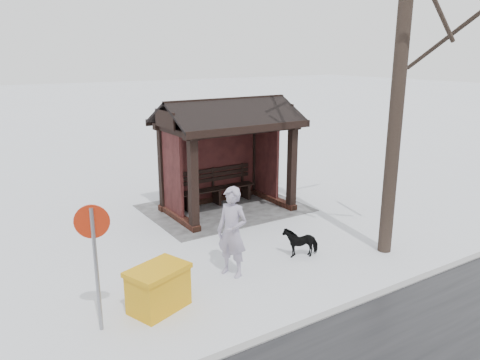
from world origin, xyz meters
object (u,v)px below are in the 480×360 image
(pedestrian, at_px, (232,232))
(dog, at_px, (300,241))
(road_sign, at_px, (94,240))
(bus_shelter, at_px, (224,132))
(grit_bin, at_px, (158,288))

(pedestrian, xyz_separation_m, dog, (-1.72, 0.01, -0.58))
(road_sign, bearing_deg, bus_shelter, -116.10)
(dog, bearing_deg, road_sign, -63.67)
(pedestrian, relative_size, dog, 2.43)
(bus_shelter, distance_m, dog, 4.00)
(bus_shelter, height_order, dog, bus_shelter)
(pedestrian, bearing_deg, bus_shelter, 126.40)
(bus_shelter, height_order, road_sign, bus_shelter)
(dog, xyz_separation_m, road_sign, (4.46, 0.48, 1.20))
(pedestrian, bearing_deg, dog, 64.86)
(pedestrian, height_order, road_sign, road_sign)
(bus_shelter, height_order, pedestrian, bus_shelter)
(dog, height_order, grit_bin, grit_bin)
(bus_shelter, xyz_separation_m, grit_bin, (3.66, 3.95, -1.78))
(grit_bin, relative_size, road_sign, 0.56)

